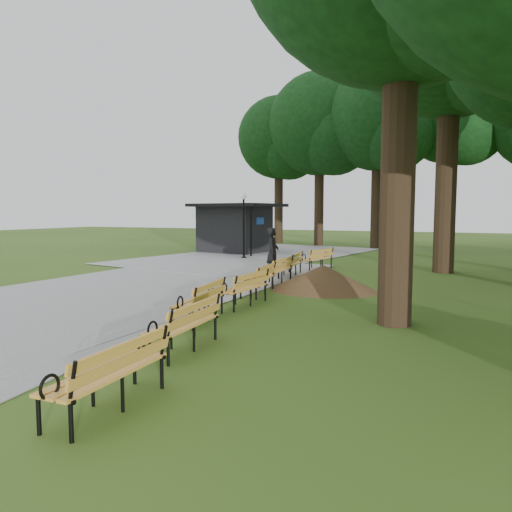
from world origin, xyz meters
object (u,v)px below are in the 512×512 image
at_px(bench_1, 182,325).
at_px(bench_4, 258,279).
at_px(person, 273,252).
at_px(bench_6, 290,264).
at_px(dirt_mound, 323,278).
at_px(bench_5, 276,270).
at_px(bench_0, 107,373).
at_px(bench_3, 243,288).
at_px(kiosk, 235,228).
at_px(bench_2, 199,301).
at_px(lawn_tree_2, 452,4).
at_px(bench_7, 316,259).
at_px(lamp_post, 244,212).

relative_size(bench_1, bench_4, 1.00).
height_order(person, bench_6, person).
distance_m(dirt_mound, bench_5, 1.94).
bearing_deg(bench_0, dirt_mound, 178.96).
distance_m(bench_3, bench_4, 1.69).
relative_size(person, bench_1, 0.94).
height_order(kiosk, bench_2, kiosk).
bearing_deg(bench_3, bench_5, -166.92).
distance_m(bench_2, lawn_tree_2, 15.30).
distance_m(bench_0, bench_5, 10.35).
bearing_deg(bench_6, bench_5, -0.69).
relative_size(dirt_mound, bench_2, 1.45).
bearing_deg(lawn_tree_2, person, -148.23).
distance_m(bench_1, bench_6, 9.79).
relative_size(bench_6, lawn_tree_2, 0.13).
distance_m(kiosk, bench_0, 22.33).
height_order(bench_0, bench_7, same).
distance_m(bench_6, bench_7, 2.39).
height_order(dirt_mound, bench_5, bench_5).
xyz_separation_m(bench_0, lawn_tree_2, (2.96, 15.57, 9.59)).
bearing_deg(bench_5, bench_4, 7.86).
height_order(kiosk, bench_5, kiosk).
bearing_deg(bench_2, bench_4, 175.60).
bearing_deg(kiosk, bench_2, -58.28).
bearing_deg(bench_0, kiosk, -158.84).
bearing_deg(bench_5, bench_3, 9.53).
xyz_separation_m(person, bench_5, (0.86, -1.86, -0.45)).
relative_size(bench_0, bench_7, 1.00).
height_order(bench_1, bench_6, same).
bearing_deg(bench_0, lamp_post, -161.03).
distance_m(bench_2, bench_3, 1.94).
relative_size(kiosk, bench_6, 2.37).
relative_size(bench_2, bench_6, 1.00).
relative_size(person, bench_4, 0.94).
xyz_separation_m(dirt_mound, bench_0, (0.09, -9.50, 0.06)).
relative_size(kiosk, bench_4, 2.37).
distance_m(bench_1, bench_2, 2.23).
xyz_separation_m(person, kiosk, (-5.86, 8.54, 0.52)).
distance_m(bench_0, bench_2, 4.70).
bearing_deg(lamp_post, kiosk, 123.29).
distance_m(bench_2, bench_4, 3.60).
bearing_deg(bench_3, bench_0, 15.18).
bearing_deg(lawn_tree_2, bench_5, -132.00).
relative_size(lamp_post, bench_6, 1.74).
distance_m(lamp_post, bench_2, 13.95).
xyz_separation_m(person, dirt_mound, (2.67, -2.53, -0.50)).
bearing_deg(lamp_post, person, -54.86).
xyz_separation_m(lamp_post, bench_6, (4.38, -5.23, -1.92)).
xyz_separation_m(person, bench_0, (2.76, -12.03, -0.45)).
bearing_deg(bench_2, bench_5, 177.20).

